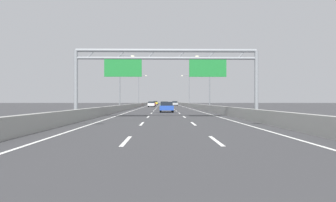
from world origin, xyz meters
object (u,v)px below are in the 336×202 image
object	(u,v)px
red_car	(153,104)
streetlamp_right_mid	(208,79)
streetlamp_left_mid	(121,79)
yellow_car	(156,103)
white_car	(151,104)
streetlamp_left_far	(139,88)
blue_car	(167,107)
green_car	(164,105)
black_car	(165,106)
silver_car	(175,103)
sign_gantry	(166,65)
streetlamp_right_far	(188,88)

from	to	relation	value
red_car	streetlamp_right_mid	bearing A→B (deg)	-75.83
streetlamp_left_mid	yellow_car	bearing A→B (deg)	86.89
white_car	streetlamp_left_far	bearing A→B (deg)	108.94
blue_car	green_car	distance (m)	26.76
streetlamp_left_far	green_car	size ratio (longest dim) A/B	2.09
white_car	yellow_car	bearing A→B (deg)	89.98
black_car	white_car	distance (m)	27.04
streetlamp_right_mid	yellow_car	distance (m)	76.02
silver_car	white_car	size ratio (longest dim) A/B	0.92
blue_car	white_car	bearing A→B (deg)	95.46
silver_car	green_car	xyz separation A→B (m)	(-3.64, -31.19, -0.00)
streetlamp_right_mid	silver_car	xyz separation A→B (m)	(-3.83, 48.74, -4.65)
green_car	streetlamp_left_far	bearing A→B (deg)	108.29
sign_gantry	streetlamp_right_far	size ratio (longest dim) A/B	1.77
streetlamp_left_mid	red_car	size ratio (longest dim) A/B	2.12
red_car	green_car	size ratio (longest dim) A/B	0.99
green_car	yellow_car	xyz separation A→B (m)	(-3.37, 57.55, 0.02)
sign_gantry	streetlamp_right_mid	world-z (taller)	streetlamp_right_mid
streetlamp_left_mid	streetlamp_left_far	size ratio (longest dim) A/B	1.00
streetlamp_right_far	streetlamp_left_far	bearing A→B (deg)	180.00
streetlamp_right_far	green_car	xyz separation A→B (m)	(-7.47, -22.57, -4.65)
yellow_car	streetlamp_left_far	bearing A→B (deg)	-96.66
streetlamp_left_mid	streetlamp_right_mid	distance (m)	14.93
streetlamp_left_mid	silver_car	xyz separation A→B (m)	(11.10, 48.74, -4.65)
streetlamp_left_mid	blue_car	xyz separation A→B (m)	(7.65, -9.21, -4.65)
blue_car	streetlamp_left_mid	bearing A→B (deg)	129.69
blue_car	green_car	bearing A→B (deg)	90.41
green_car	white_car	xyz separation A→B (m)	(-3.39, 10.72, -0.01)
red_car	black_car	size ratio (longest dim) A/B	1.03
streetlamp_left_mid	black_car	xyz separation A→B (m)	(7.59, 1.46, -4.65)
black_car	streetlamp_right_mid	bearing A→B (deg)	-11.23
streetlamp_left_far	silver_car	distance (m)	14.81
streetlamp_left_mid	red_car	world-z (taller)	streetlamp_left_mid
yellow_car	sign_gantry	bearing A→B (deg)	-88.06
green_car	white_car	distance (m)	11.24
streetlamp_left_mid	yellow_car	xyz separation A→B (m)	(4.08, 75.10, -4.63)
red_car	green_car	world-z (taller)	green_car
sign_gantry	white_car	xyz separation A→B (m)	(-3.38, 52.46, -4.09)
blue_car	black_car	distance (m)	10.67
red_car	blue_car	bearing A→B (deg)	-85.95
streetlamp_right_far	white_car	distance (m)	16.74
sign_gantry	yellow_car	size ratio (longest dim) A/B	4.00
streetlamp_right_far	streetlamp_right_mid	bearing A→B (deg)	-90.00
streetlamp_left_mid	silver_car	distance (m)	50.20
green_car	yellow_car	world-z (taller)	yellow_car
streetlamp_left_far	red_car	bearing A→B (deg)	42.60
blue_car	white_car	distance (m)	37.65
streetlamp_right_far	sign_gantry	bearing A→B (deg)	-96.64
yellow_car	streetlamp_right_mid	bearing A→B (deg)	-81.78
streetlamp_right_far	yellow_car	bearing A→B (deg)	107.23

